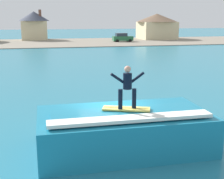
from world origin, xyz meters
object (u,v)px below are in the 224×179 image
car_far_shore (122,38)px  wave_crest (124,130)px  surfboard (126,109)px  surfer (127,85)px  house_gabled_white (157,25)px  house_small_cottage (34,24)px

car_far_shore → wave_crest: bearing=-104.4°
surfboard → car_far_shore: size_ratio=0.44×
surfboard → surfer: bearing=-80.8°
wave_crest → surfboard: 0.91m
wave_crest → surfboard: size_ratio=3.52×
wave_crest → house_gabled_white: (23.43, 59.22, 2.47)m
surfer → car_far_shore: (13.41, 52.86, -1.63)m
surfboard → house_small_cottage: bearing=94.1°
surfer → car_far_shore: 54.56m
car_far_shore → surfboard: bearing=-104.3°
surfer → surfboard: bearing=99.2°
house_gabled_white → house_small_cottage: bearing=173.7°
wave_crest → house_gabled_white: bearing=68.4°
surfer → car_far_shore: bearing=75.8°
surfboard → house_gabled_white: 63.85m
wave_crest → surfboard: bearing=-77.0°
surfboard → house_small_cottage: size_ratio=0.27×
wave_crest → car_far_shore: 54.30m
house_gabled_white → wave_crest: bearing=-111.6°
wave_crest → house_gabled_white: size_ratio=0.67×
surfboard → house_small_cottage: house_small_cottage is taller
house_gabled_white → surfboard: bearing=-111.5°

